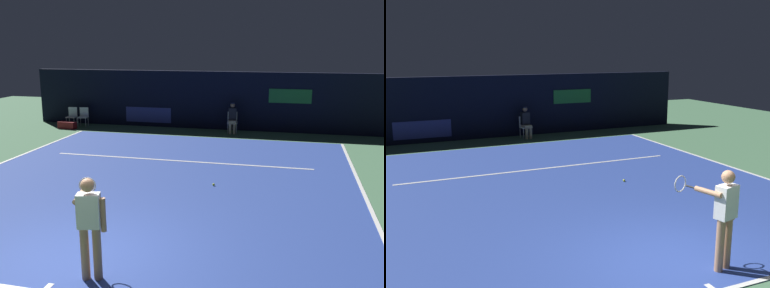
# 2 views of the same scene
# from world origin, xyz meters

# --- Properties ---
(ground_plane) EXTENTS (33.93, 33.93, 0.00)m
(ground_plane) POSITION_xyz_m (0.00, 4.92, 0.00)
(ground_plane) COLOR #4C7A56
(court_surface) EXTENTS (11.11, 11.83, 0.01)m
(court_surface) POSITION_xyz_m (0.00, 4.92, 0.01)
(court_surface) COLOR #2D479E
(court_surface) RESTS_ON ground
(line_sideline_left) EXTENTS (0.10, 11.83, 0.01)m
(line_sideline_left) POSITION_xyz_m (5.50, 4.92, 0.01)
(line_sideline_left) COLOR white
(line_sideline_left) RESTS_ON court_surface
(line_service) EXTENTS (8.66, 0.10, 0.01)m
(line_service) POSITION_xyz_m (0.00, 6.99, 0.01)
(line_service) COLOR white
(line_service) RESTS_ON court_surface
(back_wall) EXTENTS (17.17, 0.33, 2.60)m
(back_wall) POSITION_xyz_m (-0.00, 12.83, 1.30)
(back_wall) COLOR black
(back_wall) RESTS_ON ground
(tennis_player) EXTENTS (0.79, 0.93, 1.73)m
(tennis_player) POSITION_xyz_m (0.56, -0.38, 0.99)
(tennis_player) COLOR tan
(tennis_player) RESTS_ON ground
(line_judge_on_chair) EXTENTS (0.49, 0.57, 1.32)m
(line_judge_on_chair) POSITION_xyz_m (1.05, 12.05, 0.69)
(line_judge_on_chair) COLOR white
(line_judge_on_chair) RESTS_ON ground
(tennis_ball) EXTENTS (0.07, 0.07, 0.07)m
(tennis_ball) POSITION_xyz_m (1.61, 4.75, 0.05)
(tennis_ball) COLOR #CCE033
(tennis_ball) RESTS_ON court_surface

